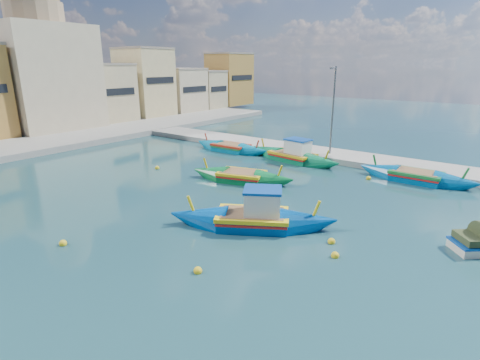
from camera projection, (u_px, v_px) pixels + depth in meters
ground at (294, 255)px, 16.80m from camera, size 160.00×160.00×0.00m
east_quay at (401, 166)px, 30.53m from camera, size 4.00×70.00×0.50m
north_townhouses at (20, 93)px, 42.81m from camera, size 83.20×7.87×10.19m
church_block at (42, 62)px, 44.71m from camera, size 10.00×10.00×19.10m
quay_street_lamp at (333, 111)px, 32.30m from camera, size 1.18×0.16×8.00m
luzzu_turquoise_cabin at (293, 157)px, 32.94m from camera, size 3.51×9.91×3.12m
luzzu_blue_cabin at (253, 220)px, 19.55m from camera, size 6.53×9.01×3.23m
luzzu_cyan_mid at (231, 148)px, 36.61m from camera, size 2.26×8.71×2.56m
luzzu_green at (241, 178)px, 27.22m from camera, size 4.12×8.33×2.54m
luzzu_cyan_south at (416, 178)px, 27.20m from camera, size 2.29×8.58×2.66m
mooring_buoys at (242, 217)px, 20.65m from camera, size 19.47×17.85×0.36m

